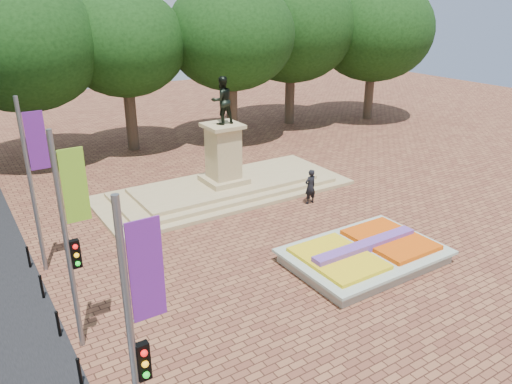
{
  "coord_description": "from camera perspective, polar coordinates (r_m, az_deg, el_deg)",
  "views": [
    {
      "loc": [
        -12.54,
        -14.81,
        10.33
      ],
      "look_at": [
        -1.49,
        2.38,
        2.2
      ],
      "focal_mm": 35.0,
      "sensor_mm": 36.0,
      "label": 1
    }
  ],
  "objects": [
    {
      "name": "flower_bed",
      "position": [
        21.15,
        12.35,
        -6.93
      ],
      "size": [
        6.3,
        4.3,
        0.91
      ],
      "color": "gray",
      "rests_on": "ground"
    },
    {
      "name": "banner_poles",
      "position": [
        15.17,
        -20.24,
        -4.94
      ],
      "size": [
        0.88,
        11.17,
        7.0
      ],
      "color": "slate",
      "rests_on": "ground"
    },
    {
      "name": "tree_row_back",
      "position": [
        36.21,
        -8.61,
        15.67
      ],
      "size": [
        44.8,
        8.8,
        10.43
      ],
      "color": "#39281F",
      "rests_on": "ground"
    },
    {
      "name": "monument",
      "position": [
        27.69,
        -3.69,
        1.7
      ],
      "size": [
        14.0,
        6.0,
        6.4
      ],
      "color": "tan",
      "rests_on": "ground"
    },
    {
      "name": "bollard_row",
      "position": [
        16.64,
        -20.69,
        -16.07
      ],
      "size": [
        0.12,
        13.12,
        0.98
      ],
      "color": "black",
      "rests_on": "ground"
    },
    {
      "name": "pedestrian",
      "position": [
        26.25,
        6.22,
        0.61
      ],
      "size": [
        0.71,
        0.48,
        1.89
      ],
      "primitive_type": "imported",
      "rotation": [
        0.0,
        0.0,
        3.19
      ],
      "color": "black",
      "rests_on": "ground"
    },
    {
      "name": "ground",
      "position": [
        21.98,
        6.69,
        -6.49
      ],
      "size": [
        90.0,
        90.0,
        0.0
      ],
      "primitive_type": "plane",
      "color": "brown",
      "rests_on": "ground"
    }
  ]
}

